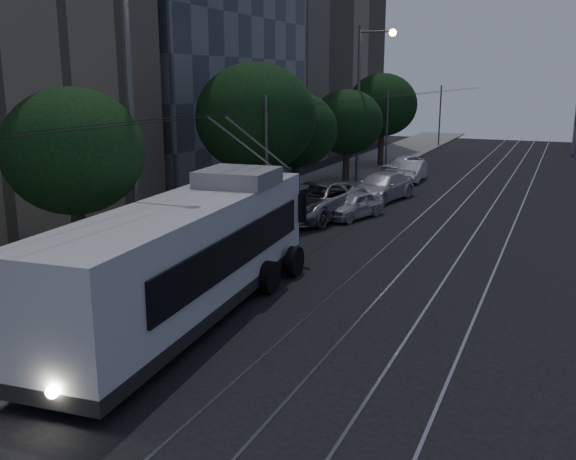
% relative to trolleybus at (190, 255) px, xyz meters
% --- Properties ---
extents(ground, '(120.00, 120.00, 0.00)m').
position_rel_trolleybus_xyz_m(ground, '(2.90, 0.12, -1.79)').
color(ground, black).
rests_on(ground, ground).
extents(sidewalk, '(5.00, 90.00, 0.15)m').
position_rel_trolleybus_xyz_m(sidewalk, '(-4.60, 20.12, -1.71)').
color(sidewalk, slate).
rests_on(sidewalk, ground).
extents(tram_rails, '(4.52, 90.00, 0.02)m').
position_rel_trolleybus_xyz_m(tram_rails, '(5.40, 20.12, -1.78)').
color(tram_rails, gray).
rests_on(tram_rails, ground).
extents(overhead_wires, '(2.23, 90.00, 6.00)m').
position_rel_trolleybus_xyz_m(overhead_wires, '(-2.07, 20.12, 1.68)').
color(overhead_wires, black).
rests_on(overhead_wires, ground).
extents(trolleybus, '(3.80, 13.05, 5.63)m').
position_rel_trolleybus_xyz_m(trolleybus, '(0.00, 0.00, 0.00)').
color(trolleybus, silver).
rests_on(trolleybus, ground).
extents(pickup_silver, '(3.89, 6.73, 1.76)m').
position_rel_trolleybus_xyz_m(pickup_silver, '(-1.40, 13.62, -0.91)').
color(pickup_silver, '#93949A').
rests_on(pickup_silver, ground).
extents(car_white_a, '(2.61, 4.08, 1.29)m').
position_rel_trolleybus_xyz_m(car_white_a, '(0.20, 14.45, -1.14)').
color(car_white_a, '#AEAEB2').
rests_on(car_white_a, ground).
extents(car_white_b, '(3.13, 5.49, 1.50)m').
position_rel_trolleybus_xyz_m(car_white_b, '(0.20, 19.62, -1.04)').
color(car_white_b, '#B4B4B8').
rests_on(car_white_b, ground).
extents(car_white_c, '(1.57, 4.06, 1.32)m').
position_rel_trolleybus_xyz_m(car_white_c, '(0.20, 27.12, -1.13)').
color(car_white_c, silver).
rests_on(car_white_c, ground).
extents(car_white_d, '(2.82, 4.35, 1.38)m').
position_rel_trolleybus_xyz_m(car_white_d, '(-1.10, 30.06, -1.10)').
color(car_white_d, silver).
rests_on(car_white_d, ground).
extents(tree_1, '(4.28, 4.28, 6.48)m').
position_rel_trolleybus_xyz_m(tree_1, '(-4.10, 0.12, 2.74)').
color(tree_1, '#2D2219').
rests_on(tree_1, ground).
extents(tree_2, '(5.75, 5.75, 7.46)m').
position_rel_trolleybus_xyz_m(tree_2, '(-4.10, 12.55, 3.07)').
color(tree_2, '#2D2219').
rests_on(tree_2, ground).
extents(tree_3, '(4.49, 4.49, 6.02)m').
position_rel_trolleybus_xyz_m(tree_3, '(-3.85, 16.82, 2.20)').
color(tree_3, '#2D2219').
rests_on(tree_3, ground).
extents(tree_4, '(4.63, 4.63, 6.03)m').
position_rel_trolleybus_xyz_m(tree_4, '(-3.60, 24.67, 2.15)').
color(tree_4, '#2D2219').
rests_on(tree_4, ground).
extents(tree_5, '(5.24, 5.24, 7.08)m').
position_rel_trolleybus_xyz_m(tree_5, '(-3.60, 33.01, 2.92)').
color(tree_5, '#2D2219').
rests_on(tree_5, ground).
extents(streetlamp_near, '(2.38, 0.44, 9.83)m').
position_rel_trolleybus_xyz_m(streetlamp_near, '(-2.14, 1.00, 4.14)').
color(streetlamp_near, '#5B5B5D').
rests_on(streetlamp_near, ground).
extents(streetlamp_far, '(2.40, 0.44, 9.88)m').
position_rel_trolleybus_xyz_m(streetlamp_far, '(-2.49, 24.77, 4.17)').
color(streetlamp_far, '#5B5B5D').
rests_on(streetlamp_far, ground).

